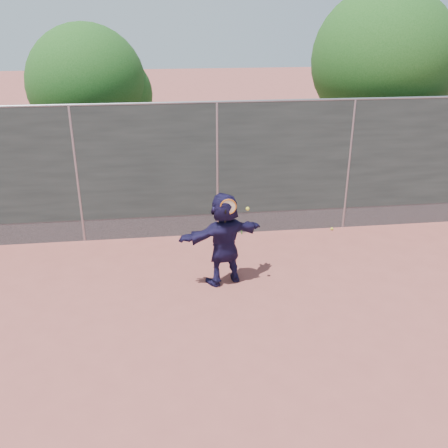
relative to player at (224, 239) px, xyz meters
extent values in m
plane|color=#9E4C42|center=(0.14, -1.29, -0.89)|extent=(80.00, 80.00, 0.00)
imported|color=#1A1439|center=(0.00, 0.00, 0.00)|extent=(1.73, 1.01, 1.77)
sphere|color=gold|center=(2.82, 2.06, -0.85)|extent=(0.07, 0.07, 0.07)
cube|color=#38423D|center=(0.14, 2.21, 0.86)|extent=(20.00, 0.04, 2.50)
cube|color=slate|center=(0.14, 2.21, -0.64)|extent=(20.00, 0.03, 0.50)
cylinder|color=gray|center=(0.14, 2.21, 2.11)|extent=(20.00, 0.05, 0.05)
cylinder|color=gray|center=(-2.86, 2.21, 0.61)|extent=(0.06, 0.06, 3.00)
cylinder|color=gray|center=(0.14, 2.21, 0.61)|extent=(0.06, 0.06, 3.00)
cylinder|color=gray|center=(3.14, 2.21, 0.61)|extent=(0.06, 0.06, 3.00)
torus|color=#C35B12|center=(0.05, -0.20, 0.70)|extent=(0.29, 0.03, 0.29)
cylinder|color=beige|center=(0.05, -0.20, 0.70)|extent=(0.25, 0.01, 0.25)
cylinder|color=black|center=(0.00, -0.18, 0.50)|extent=(0.03, 0.13, 0.33)
sphere|color=gold|center=(0.40, -0.16, 0.63)|extent=(0.07, 0.07, 0.07)
cylinder|color=#382314|center=(4.64, 4.41, 0.41)|extent=(0.28, 0.28, 2.60)
sphere|color=#23561C|center=(4.64, 4.41, 2.70)|extent=(3.60, 3.60, 3.60)
sphere|color=#23561C|center=(5.36, 4.61, 2.34)|extent=(2.52, 2.52, 2.52)
cylinder|color=#382314|center=(-2.86, 5.21, 0.21)|extent=(0.28, 0.28, 2.20)
sphere|color=#23561C|center=(-2.86, 5.21, 2.14)|extent=(3.00, 3.00, 3.00)
sphere|color=#23561C|center=(-2.26, 5.41, 1.84)|extent=(2.10, 2.10, 2.10)
cone|color=#387226|center=(0.39, 2.09, -0.76)|extent=(0.03, 0.03, 0.26)
cone|color=#387226|center=(0.69, 2.11, -0.74)|extent=(0.03, 0.03, 0.30)
cone|color=#387226|center=(0.04, 2.07, -0.78)|extent=(0.03, 0.03, 0.22)
camera|label=1|loc=(-1.06, -8.24, 3.84)|focal=40.00mm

